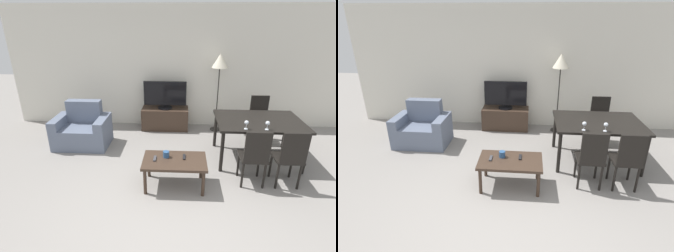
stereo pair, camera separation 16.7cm
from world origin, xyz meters
The scene contains 16 objects.
ground_plane centered at (0.00, 0.00, 0.00)m, with size 18.00×18.00×0.00m, color gray.
wall_back centered at (0.00, 3.44, 1.35)m, with size 7.74×0.06×2.70m.
armchair centered at (-1.89, 2.20, 0.31)m, with size 1.05×0.72×0.87m.
tv_stand centered at (-0.28, 3.13, 0.25)m, with size 1.05×0.47×0.49m.
tv centered at (-0.28, 3.13, 0.80)m, with size 0.95×0.32×0.62m.
coffee_table centered at (0.01, 0.87, 0.40)m, with size 0.95×0.57×0.45m.
dining_table centered at (1.45, 1.79, 0.69)m, with size 1.48×1.06×0.76m.
dining_chair_near centered at (1.19, 0.95, 0.52)m, with size 0.40×0.40×0.94m.
dining_chair_far centered at (1.71, 2.63, 0.52)m, with size 0.40×0.40×0.94m.
dining_chair_near_right centered at (1.71, 0.95, 0.52)m, with size 0.40×0.40×0.94m.
floor_lamp centered at (0.89, 3.10, 1.50)m, with size 0.34×0.34×1.72m.
remote_primary centered at (-0.29, 0.88, 0.46)m, with size 0.04×0.15×0.02m.
remote_secondary centered at (0.15, 0.95, 0.46)m, with size 0.04×0.15×0.02m.
cup_white_near centered at (-0.13, 0.95, 0.50)m, with size 0.09×0.09×0.10m.
wine_glass_left centered at (1.13, 1.38, 0.86)m, with size 0.07×0.07×0.15m.
wine_glass_center centered at (1.46, 1.37, 0.86)m, with size 0.07×0.07×0.15m.
Camera 2 is at (0.26, -2.53, 2.42)m, focal length 28.00 mm.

